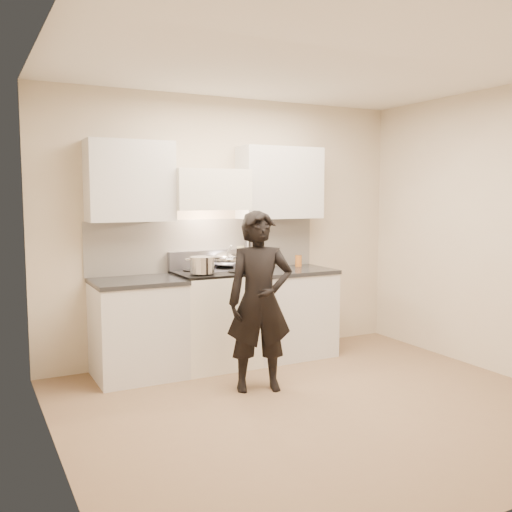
# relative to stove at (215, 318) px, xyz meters

# --- Properties ---
(ground_plane) EXTENTS (4.00, 4.00, 0.00)m
(ground_plane) POSITION_rel_stove_xyz_m (0.30, -1.42, -0.47)
(ground_plane) COLOR #7E6348
(room_shell) EXTENTS (4.04, 3.54, 2.70)m
(room_shell) POSITION_rel_stove_xyz_m (0.24, -1.05, 1.12)
(room_shell) COLOR #C4B297
(room_shell) RESTS_ON ground
(stove) EXTENTS (0.76, 0.65, 0.96)m
(stove) POSITION_rel_stove_xyz_m (0.00, 0.00, 0.00)
(stove) COLOR white
(stove) RESTS_ON ground
(counter_right) EXTENTS (0.92, 0.67, 0.92)m
(counter_right) POSITION_rel_stove_xyz_m (0.83, 0.00, -0.01)
(counter_right) COLOR silver
(counter_right) RESTS_ON ground
(counter_left) EXTENTS (0.82, 0.67, 0.92)m
(counter_left) POSITION_rel_stove_xyz_m (-0.78, 0.00, -0.01)
(counter_left) COLOR silver
(counter_left) RESTS_ON ground
(wok) EXTENTS (0.31, 0.39, 0.25)m
(wok) POSITION_rel_stove_xyz_m (0.20, 0.14, 0.57)
(wok) COLOR silver
(wok) RESTS_ON stove
(stock_pot) EXTENTS (0.33, 0.26, 0.16)m
(stock_pot) POSITION_rel_stove_xyz_m (-0.19, -0.14, 0.56)
(stock_pot) COLOR silver
(stock_pot) RESTS_ON stove
(utensil_crock) EXTENTS (0.12, 0.12, 0.32)m
(utensil_crock) POSITION_rel_stove_xyz_m (0.49, 0.23, 0.54)
(utensil_crock) COLOR #989AAC
(utensil_crock) RESTS_ON counter_right
(spice_jar) EXTENTS (0.04, 0.04, 0.10)m
(spice_jar) POSITION_rel_stove_xyz_m (0.64, 0.19, 0.49)
(spice_jar) COLOR #CF6D0E
(spice_jar) RESTS_ON counter_right
(oil_glass) EXTENTS (0.07, 0.07, 0.12)m
(oil_glass) POSITION_rel_stove_xyz_m (1.06, 0.15, 0.51)
(oil_glass) COLOR #B36425
(oil_glass) RESTS_ON counter_right
(person) EXTENTS (0.66, 0.53, 1.56)m
(person) POSITION_rel_stove_xyz_m (0.06, -0.84, 0.31)
(person) COLOR black
(person) RESTS_ON ground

